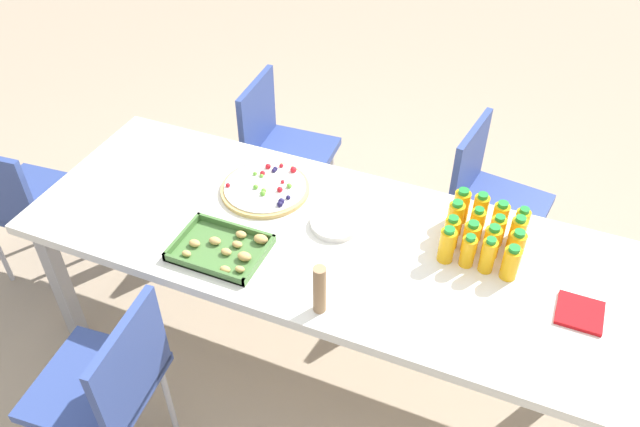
# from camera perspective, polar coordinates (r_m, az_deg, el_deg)

# --- Properties ---
(ground_plane) EXTENTS (12.00, 12.00, 0.00)m
(ground_plane) POSITION_cam_1_polar(r_m,az_deg,el_deg) (2.95, 0.43, -12.42)
(ground_plane) COLOR tan
(party_table) EXTENTS (2.32, 0.85, 0.73)m
(party_table) POSITION_cam_1_polar(r_m,az_deg,el_deg) (2.45, 0.50, -3.05)
(party_table) COLOR silver
(party_table) RESTS_ON ground_plane
(chair_far_right) EXTENTS (0.43, 0.43, 0.83)m
(chair_far_right) POSITION_cam_1_polar(r_m,az_deg,el_deg) (2.36, -18.39, -14.16)
(chair_far_right) COLOR #33478C
(chair_far_right) RESTS_ON ground_plane
(chair_near_right) EXTENTS (0.42, 0.42, 0.83)m
(chair_near_right) POSITION_cam_1_polar(r_m,az_deg,el_deg) (3.29, -3.63, 6.30)
(chair_near_right) COLOR #33478C
(chair_near_right) RESTS_ON ground_plane
(chair_end) EXTENTS (0.43, 0.43, 0.83)m
(chair_end) POSITION_cam_1_polar(r_m,az_deg,el_deg) (3.24, -25.26, 1.25)
(chair_end) COLOR #33478C
(chair_end) RESTS_ON ground_plane
(chair_near_left) EXTENTS (0.45, 0.45, 0.83)m
(chair_near_left) POSITION_cam_1_polar(r_m,az_deg,el_deg) (3.05, 14.84, 1.65)
(chair_near_left) COLOR #33478C
(chair_near_left) RESTS_ON ground_plane
(juice_bottle_0) EXTENTS (0.05, 0.05, 0.14)m
(juice_bottle_0) POSITION_cam_1_polar(r_m,az_deg,el_deg) (2.47, 17.57, -0.89)
(juice_bottle_0) COLOR #FAAE14
(juice_bottle_0) RESTS_ON party_table
(juice_bottle_1) EXTENTS (0.06, 0.06, 0.14)m
(juice_bottle_1) POSITION_cam_1_polar(r_m,az_deg,el_deg) (2.48, 15.83, -0.36)
(juice_bottle_1) COLOR #FBAD14
(juice_bottle_1) RESTS_ON party_table
(juice_bottle_2) EXTENTS (0.06, 0.06, 0.15)m
(juice_bottle_2) POSITION_cam_1_polar(r_m,az_deg,el_deg) (2.48, 14.14, 0.27)
(juice_bottle_2) COLOR #F9AC14
(juice_bottle_2) RESTS_ON party_table
(juice_bottle_3) EXTENTS (0.06, 0.06, 0.15)m
(juice_bottle_3) POSITION_cam_1_polar(r_m,az_deg,el_deg) (2.49, 12.53, 0.66)
(juice_bottle_3) COLOR #F9AC14
(juice_bottle_3) RESTS_ON party_table
(juice_bottle_4) EXTENTS (0.06, 0.06, 0.15)m
(juice_bottle_4) POSITION_cam_1_polar(r_m,az_deg,el_deg) (2.42, 17.23, -1.75)
(juice_bottle_4) COLOR #FAAC14
(juice_bottle_4) RESTS_ON party_table
(juice_bottle_5) EXTENTS (0.06, 0.06, 0.13)m
(juice_bottle_5) POSITION_cam_1_polar(r_m,az_deg,el_deg) (2.42, 15.59, -1.50)
(juice_bottle_5) COLOR #F9AE14
(juice_bottle_5) RESTS_ON party_table
(juice_bottle_6) EXTENTS (0.05, 0.05, 0.14)m
(juice_bottle_6) POSITION_cam_1_polar(r_m,az_deg,el_deg) (2.42, 13.84, -0.95)
(juice_bottle_6) COLOR #FAAE14
(juice_bottle_6) RESTS_ON party_table
(juice_bottle_7) EXTENTS (0.06, 0.06, 0.15)m
(juice_bottle_7) POSITION_cam_1_polar(r_m,az_deg,el_deg) (2.43, 12.01, -0.42)
(juice_bottle_7) COLOR #F8AE14
(juice_bottle_7) RESTS_ON party_table
(juice_bottle_8) EXTENTS (0.06, 0.06, 0.15)m
(juice_bottle_8) POSITION_cam_1_polar(r_m,az_deg,el_deg) (2.36, 17.13, -2.98)
(juice_bottle_8) COLOR #F9AC14
(juice_bottle_8) RESTS_ON party_table
(juice_bottle_9) EXTENTS (0.06, 0.06, 0.14)m
(juice_bottle_9) POSITION_cam_1_polar(r_m,az_deg,el_deg) (2.37, 15.13, -2.46)
(juice_bottle_9) COLOR #F9AD14
(juice_bottle_9) RESTS_ON party_table
(juice_bottle_10) EXTENTS (0.06, 0.06, 0.14)m
(juice_bottle_10) POSITION_cam_1_polar(r_m,az_deg,el_deg) (2.37, 13.36, -2.13)
(juice_bottle_10) COLOR #FAAF14
(juice_bottle_10) RESTS_ON party_table
(juice_bottle_11) EXTENTS (0.06, 0.06, 0.14)m
(juice_bottle_11) POSITION_cam_1_polar(r_m,az_deg,el_deg) (2.37, 11.67, -1.69)
(juice_bottle_11) COLOR #F9AF14
(juice_bottle_11) RESTS_ON party_table
(juice_bottle_12) EXTENTS (0.06, 0.06, 0.14)m
(juice_bottle_12) POSITION_cam_1_polar(r_m,az_deg,el_deg) (2.30, 16.72, -4.26)
(juice_bottle_12) COLOR #F8AD14
(juice_bottle_12) RESTS_ON party_table
(juice_bottle_13) EXTENTS (0.05, 0.05, 0.15)m
(juice_bottle_13) POSITION_cam_1_polar(r_m,az_deg,el_deg) (2.30, 14.81, -3.66)
(juice_bottle_13) COLOR #FAAF14
(juice_bottle_13) RESTS_ON party_table
(juice_bottle_14) EXTENTS (0.05, 0.05, 0.14)m
(juice_bottle_14) POSITION_cam_1_polar(r_m,az_deg,el_deg) (2.31, 13.13, -3.30)
(juice_bottle_14) COLOR #FAAE14
(juice_bottle_14) RESTS_ON party_table
(juice_bottle_15) EXTENTS (0.06, 0.06, 0.15)m
(juice_bottle_15) POSITION_cam_1_polar(r_m,az_deg,el_deg) (2.31, 11.31, -2.79)
(juice_bottle_15) COLOR #F8AD14
(juice_bottle_15) RESTS_ON party_table
(fruit_pizza) EXTENTS (0.36, 0.36, 0.05)m
(fruit_pizza) POSITION_cam_1_polar(r_m,az_deg,el_deg) (2.61, -4.90, 2.27)
(fruit_pizza) COLOR tan
(fruit_pizza) RESTS_ON party_table
(snack_tray) EXTENTS (0.33, 0.25, 0.04)m
(snack_tray) POSITION_cam_1_polar(r_m,az_deg,el_deg) (2.36, -8.66, -3.16)
(snack_tray) COLOR #477238
(snack_tray) RESTS_ON party_table
(plate_stack) EXTENTS (0.19, 0.19, 0.02)m
(plate_stack) POSITION_cam_1_polar(r_m,az_deg,el_deg) (2.44, 1.39, -0.92)
(plate_stack) COLOR silver
(plate_stack) RESTS_ON party_table
(napkin_stack) EXTENTS (0.15, 0.15, 0.01)m
(napkin_stack) POSITION_cam_1_polar(r_m,az_deg,el_deg) (2.30, 22.26, -8.23)
(napkin_stack) COLOR red
(napkin_stack) RESTS_ON party_table
(cardboard_tube) EXTENTS (0.04, 0.04, 0.19)m
(cardboard_tube) POSITION_cam_1_polar(r_m,az_deg,el_deg) (2.08, -0.04, -6.83)
(cardboard_tube) COLOR #9E7A56
(cardboard_tube) RESTS_ON party_table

